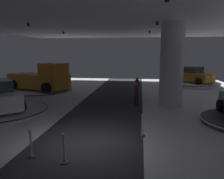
% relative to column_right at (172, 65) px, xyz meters
% --- Properties ---
extents(ground, '(24.00, 44.00, 0.06)m').
position_rel_column_right_xyz_m(ground, '(-4.08, -7.00, -2.77)').
color(ground, silver).
extents(column_right, '(1.55, 1.55, 5.50)m').
position_rel_column_right_xyz_m(column_right, '(0.00, 0.00, 0.00)').
color(column_right, silver).
rests_on(column_right, ground).
extents(display_platform_far_left, '(5.68, 5.68, 0.36)m').
position_rel_column_right_xyz_m(display_platform_far_left, '(-10.81, 2.99, -2.55)').
color(display_platform_far_left, silver).
rests_on(display_platform_far_left, ground).
extents(pickup_truck_far_left, '(5.69, 3.93, 2.30)m').
position_rel_column_right_xyz_m(pickup_truck_far_left, '(-10.50, 2.89, -1.45)').
color(pickup_truck_far_left, '#B77519').
rests_on(pickup_truck_far_left, display_platform_far_left).
extents(display_platform_deep_right, '(5.66, 5.66, 0.36)m').
position_rel_column_right_xyz_m(display_platform_deep_right, '(3.52, 9.53, -2.55)').
color(display_platform_deep_right, silver).
rests_on(display_platform_deep_right, ground).
extents(display_car_deep_right, '(4.13, 4.34, 1.71)m').
position_rel_column_right_xyz_m(display_car_deep_right, '(3.49, 9.56, -1.63)').
color(display_car_deep_right, '#B77519').
rests_on(display_car_deep_right, display_platform_deep_right).
extents(visitor_walking_near, '(0.32, 0.32, 1.59)m').
position_rel_column_right_xyz_m(visitor_walking_near, '(-2.30, -0.62, -1.84)').
color(visitor_walking_near, black).
rests_on(visitor_walking_near, ground).
extents(visitor_walking_far, '(0.32, 0.32, 1.59)m').
position_rel_column_right_xyz_m(visitor_walking_far, '(-2.30, 2.39, -1.84)').
color(visitor_walking_far, black).
rests_on(visitor_walking_far, ground).
extents(stanchion_a, '(0.28, 0.28, 1.01)m').
position_rel_column_right_xyz_m(stanchion_a, '(-4.43, -8.78, -2.38)').
color(stanchion_a, '#333338').
rests_on(stanchion_a, ground).
extents(stanchion_b, '(0.28, 0.28, 1.01)m').
position_rel_column_right_xyz_m(stanchion_b, '(-5.70, -8.48, -2.38)').
color(stanchion_b, '#333338').
rests_on(stanchion_b, ground).
extents(stanchion_c, '(0.28, 0.28, 1.01)m').
position_rel_column_right_xyz_m(stanchion_c, '(-1.93, -6.09, -2.38)').
color(stanchion_c, '#333338').
rests_on(stanchion_c, ground).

